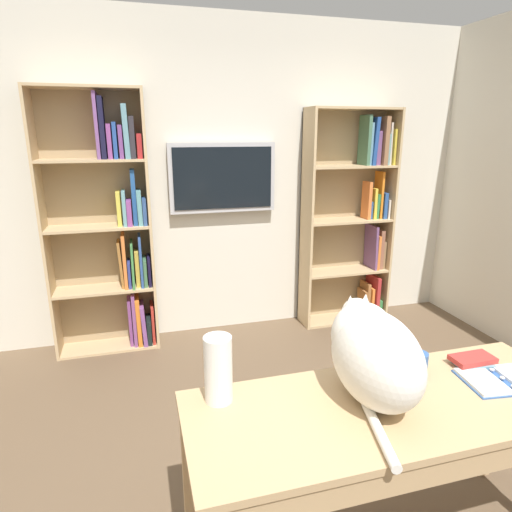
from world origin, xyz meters
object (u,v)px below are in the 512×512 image
(bookshelf_right, at_px, (113,227))
(open_binder, at_px, (502,380))
(paper_towel_roll, at_px, (218,369))
(desk_book_stack, at_px, (472,361))
(coffee_mug, at_px, (418,363))
(desk, at_px, (394,430))
(cat, at_px, (372,351))
(wall_mounted_tv, at_px, (223,178))
(bookshelf_left, at_px, (356,217))

(bookshelf_right, bearing_deg, open_binder, 125.51)
(paper_towel_roll, relative_size, desk_book_stack, 1.40)
(bookshelf_right, distance_m, desk_book_stack, 2.71)
(coffee_mug, height_order, desk_book_stack, coffee_mug)
(coffee_mug, bearing_deg, desk_book_stack, 177.68)
(bookshelf_right, distance_m, coffee_mug, 2.54)
(desk, bearing_deg, desk_book_stack, -160.80)
(bookshelf_right, xyz_separation_m, cat, (-1.04, 2.24, -0.09))
(paper_towel_roll, relative_size, coffee_mug, 2.84)
(bookshelf_right, relative_size, coffee_mug, 21.82)
(cat, bearing_deg, paper_towel_roll, -12.92)
(cat, xyz_separation_m, desk_book_stack, (-0.57, -0.09, -0.18))
(paper_towel_roll, height_order, coffee_mug, paper_towel_roll)
(cat, distance_m, desk_book_stack, 0.61)
(cat, bearing_deg, open_binder, 174.52)
(desk, height_order, coffee_mug, coffee_mug)
(desk, xyz_separation_m, paper_towel_roll, (0.66, -0.22, 0.25))
(bookshelf_right, distance_m, open_binder, 2.84)
(wall_mounted_tv, xyz_separation_m, cat, (-0.12, 2.33, -0.45))
(wall_mounted_tv, xyz_separation_m, paper_towel_roll, (0.46, 2.20, -0.51))
(bookshelf_left, relative_size, desk_book_stack, 10.17)
(bookshelf_right, xyz_separation_m, paper_towel_roll, (-0.46, 2.11, -0.15))
(coffee_mug, bearing_deg, paper_towel_roll, -2.25)
(open_binder, relative_size, paper_towel_roll, 1.30)
(bookshelf_left, bearing_deg, coffee_mug, 68.96)
(cat, height_order, coffee_mug, cat)
(bookshelf_left, distance_m, wall_mounted_tv, 1.30)
(bookshelf_right, relative_size, paper_towel_roll, 7.67)
(bookshelf_left, height_order, desk, bookshelf_left)
(cat, height_order, paper_towel_roll, cat)
(coffee_mug, relative_size, desk_book_stack, 0.49)
(desk, bearing_deg, wall_mounted_tv, -85.48)
(desk, bearing_deg, coffee_mug, -140.33)
(wall_mounted_tv, relative_size, open_binder, 2.57)
(paper_towel_roll, bearing_deg, bookshelf_right, -77.76)
(desk, xyz_separation_m, coffee_mug, (-0.22, -0.19, 0.16))
(bookshelf_left, xyz_separation_m, cat, (1.12, 2.25, -0.06))
(wall_mounted_tv, relative_size, desk_book_stack, 4.69)
(wall_mounted_tv, bearing_deg, coffee_mug, 100.56)
(cat, bearing_deg, coffee_mug, -161.46)
(wall_mounted_tv, height_order, desk, wall_mounted_tv)
(wall_mounted_tv, bearing_deg, paper_towel_roll, 78.06)
(open_binder, distance_m, coffee_mug, 0.34)
(coffee_mug, distance_m, desk_book_stack, 0.28)
(desk, bearing_deg, bookshelf_left, -114.24)
(paper_towel_roll, height_order, desk_book_stack, paper_towel_roll)
(bookshelf_right, bearing_deg, bookshelf_left, -179.93)
(open_binder, height_order, paper_towel_roll, paper_towel_roll)
(bookshelf_left, bearing_deg, wall_mounted_tv, -3.81)
(cat, xyz_separation_m, coffee_mug, (-0.30, -0.10, -0.15))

